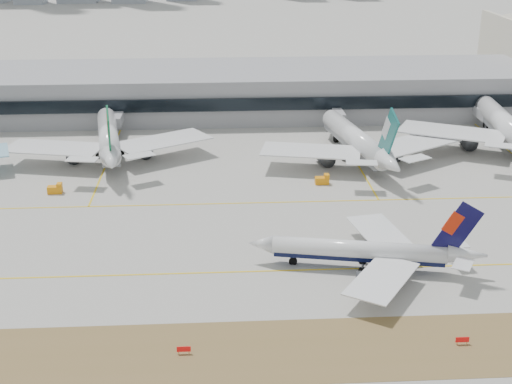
{
  "coord_description": "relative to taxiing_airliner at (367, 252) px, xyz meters",
  "views": [
    {
      "loc": [
        -0.8,
        -127.41,
        64.5
      ],
      "look_at": [
        7.92,
        18.0,
        7.5
      ],
      "focal_mm": 50.0,
      "sensor_mm": 36.0,
      "label": 1
    }
  ],
  "objects": [
    {
      "name": "gse_b",
      "position": [
        -68.55,
        44.68,
        -2.67
      ],
      "size": [
        3.55,
        2.0,
        2.6
      ],
      "color": "orange",
      "rests_on": "ground"
    },
    {
      "name": "widebody_eva",
      "position": [
        -58.72,
        71.69,
        1.81
      ],
      "size": [
        57.58,
        56.95,
        20.79
      ],
      "rotation": [
        0.0,
        0.0,
        1.73
      ],
      "color": "white",
      "rests_on": "ground"
    },
    {
      "name": "taxiing_airliner",
      "position": [
        0.0,
        0.0,
        0.0
      ],
      "size": [
        45.56,
        39.07,
        15.42
      ],
      "rotation": [
        0.0,
        0.0,
        2.94
      ],
      "color": "white",
      "rests_on": "ground"
    },
    {
      "name": "hold_sign_right",
      "position": [
        10.01,
        -26.72,
        -2.84
      ],
      "size": [
        2.2,
        0.15,
        1.35
      ],
      "color": "red",
      "rests_on": "ground"
    },
    {
      "name": "gse_c",
      "position": [
        -1.64,
        47.16,
        -2.67
      ],
      "size": [
        3.55,
        2.0,
        2.6
      ],
      "color": "orange",
      "rests_on": "ground"
    },
    {
      "name": "widebody_china_air",
      "position": [
        56.41,
        74.6,
        2.49
      ],
      "size": [
        65.26,
        64.15,
        23.37
      ],
      "rotation": [
        0.0,
        0.0,
        1.47
      ],
      "color": "white",
      "rests_on": "ground"
    },
    {
      "name": "terminal",
      "position": [
        -28.06,
        120.12,
        3.79
      ],
      "size": [
        280.0,
        43.1,
        15.0
      ],
      "color": "gray",
      "rests_on": "ground"
    },
    {
      "name": "hold_sign_left",
      "position": [
        -34.5,
        -26.72,
        -2.84
      ],
      "size": [
        2.2,
        0.15,
        1.35
      ],
      "color": "red",
      "rests_on": "ground"
    },
    {
      "name": "ground",
      "position": [
        -28.06,
        5.28,
        -3.72
      ],
      "size": [
        3000.0,
        3000.0,
        0.0
      ],
      "primitive_type": "plane",
      "color": "#A39F98",
      "rests_on": "ground"
    },
    {
      "name": "widebody_cathay",
      "position": [
        10.67,
        64.98,
        1.82
      ],
      "size": [
        57.68,
        57.08,
        20.85
      ],
      "rotation": [
        0.0,
        0.0,
        1.74
      ],
      "color": "white",
      "rests_on": "ground"
    }
  ]
}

